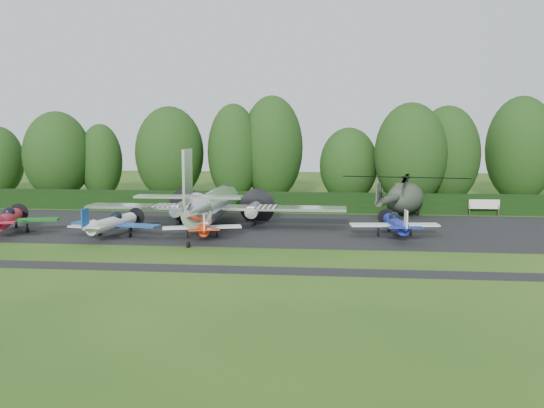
# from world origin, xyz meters

# --- Properties ---
(ground) EXTENTS (160.00, 160.00, 0.00)m
(ground) POSITION_xyz_m (0.00, 0.00, 0.00)
(ground) COLOR #234814
(ground) RESTS_ON ground
(apron) EXTENTS (70.00, 18.00, 0.01)m
(apron) POSITION_xyz_m (0.00, 10.00, 0.00)
(apron) COLOR black
(apron) RESTS_ON ground
(taxiway_verge) EXTENTS (70.00, 2.00, 0.00)m
(taxiway_verge) POSITION_xyz_m (0.00, -6.00, 0.00)
(taxiway_verge) COLOR black
(taxiway_verge) RESTS_ON ground
(hedgerow) EXTENTS (90.00, 1.60, 2.00)m
(hedgerow) POSITION_xyz_m (0.00, 21.00, 0.00)
(hedgerow) COLOR black
(hedgerow) RESTS_ON ground
(transport_plane) EXTENTS (23.34, 17.90, 7.48)m
(transport_plane) POSITION_xyz_m (0.07, 9.24, 2.09)
(transport_plane) COLOR silver
(transport_plane) RESTS_ON ground
(light_plane_red) EXTENTS (7.91, 8.32, 3.04)m
(light_plane_red) POSITION_xyz_m (-16.18, 4.66, 1.27)
(light_plane_red) COLOR #B0102A
(light_plane_red) RESTS_ON ground
(light_plane_white) EXTENTS (7.47, 7.86, 2.87)m
(light_plane_white) POSITION_xyz_m (-6.95, 3.98, 1.20)
(light_plane_white) COLOR silver
(light_plane_white) RESTS_ON ground
(light_plane_orange) EXTENTS (6.25, 6.57, 2.40)m
(light_plane_orange) POSITION_xyz_m (0.30, 4.41, 1.00)
(light_plane_orange) COLOR #F5330E
(light_plane_orange) RESTS_ON ground
(light_plane_blue) EXTENTS (7.12, 7.49, 2.74)m
(light_plane_blue) POSITION_xyz_m (15.62, 6.46, 1.14)
(light_plane_blue) COLOR navy
(light_plane_blue) RESTS_ON ground
(helicopter) EXTENTS (12.45, 14.58, 4.01)m
(helicopter) POSITION_xyz_m (17.69, 18.60, 2.15)
(helicopter) COLOR #313B2D
(helicopter) RESTS_ON ground
(sign_board) EXTENTS (2.99, 0.11, 1.68)m
(sign_board) POSITION_xyz_m (25.53, 19.51, 1.14)
(sign_board) COLOR #3F3326
(sign_board) RESTS_ON ground
(tree_0) EXTENTS (8.05, 8.05, 11.60)m
(tree_0) POSITION_xyz_m (19.03, 26.76, 5.79)
(tree_0) COLOR black
(tree_0) RESTS_ON ground
(tree_2) EXTENTS (8.18, 8.18, 10.82)m
(tree_2) POSITION_xyz_m (-23.42, 29.19, 5.40)
(tree_2) COLOR black
(tree_2) RESTS_ON ground
(tree_3) EXTENTS (8.34, 8.34, 11.41)m
(tree_3) POSITION_xyz_m (-9.55, 30.32, 5.70)
(tree_3) COLOR black
(tree_3) RESTS_ON ground
(tree_4) EXTENTS (6.80, 6.80, 8.84)m
(tree_4) POSITION_xyz_m (12.24, 29.50, 4.41)
(tree_4) COLOR black
(tree_4) RESTS_ON ground
(tree_6) EXTENTS (7.51, 7.51, 11.34)m
(tree_6) POSITION_xyz_m (23.49, 29.50, 5.66)
(tree_6) COLOR black
(tree_6) RESTS_ON ground
(tree_8) EXTENTS (7.53, 7.53, 12.71)m
(tree_8) POSITION_xyz_m (2.95, 31.62, 6.34)
(tree_8) COLOR black
(tree_8) RESTS_ON ground
(tree_9) EXTENTS (6.28, 6.28, 11.71)m
(tree_9) POSITION_xyz_m (-1.60, 30.32, 5.84)
(tree_9) COLOR black
(tree_9) RESTS_ON ground
(tree_10) EXTENTS (5.32, 5.32, 9.29)m
(tree_10) POSITION_xyz_m (-18.53, 30.84, 4.63)
(tree_10) COLOR black
(tree_10) RESTS_ON ground
(tree_11) EXTENTS (8.10, 8.10, 12.54)m
(tree_11) POSITION_xyz_m (32.48, 32.29, 6.26)
(tree_11) COLOR black
(tree_11) RESTS_ON ground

